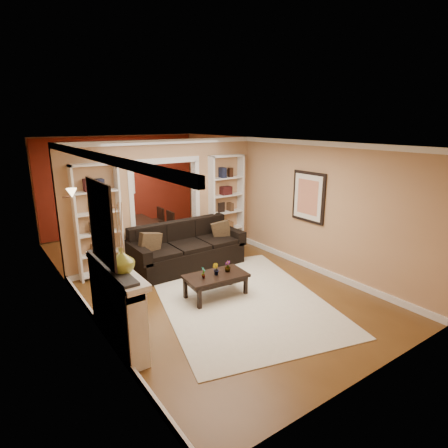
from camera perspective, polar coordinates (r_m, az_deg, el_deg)
floor at (r=7.84m, az=-4.67°, el=-7.72°), size 8.00×8.00×0.00m
ceiling at (r=7.22m, az=-5.15°, el=12.40°), size 8.00×8.00×0.00m
wall_back at (r=11.00m, az=-15.51°, el=5.85°), size 8.00×0.00×8.00m
wall_front at (r=4.58m, az=21.47°, el=-7.82°), size 8.00×0.00×8.00m
wall_left at (r=6.62m, az=-21.97°, el=-0.82°), size 0.00×8.00×8.00m
wall_right at (r=8.73m, az=7.99°, el=3.89°), size 0.00×8.00×8.00m
partition_wall at (r=8.45m, az=-9.01°, el=3.46°), size 4.50×0.15×2.70m
red_back_panel at (r=10.97m, az=-15.45°, el=5.67°), size 4.44×0.04×2.64m
dining_window at (r=10.90m, az=-15.46°, el=6.84°), size 0.78×0.03×0.98m
area_rug at (r=6.83m, az=2.52°, el=-11.27°), size 3.57×4.35×0.01m
sofa at (r=8.09m, az=-5.59°, el=-3.36°), size 2.45×1.06×0.96m
pillow_left at (r=7.64m, az=-11.23°, el=-2.98°), size 0.48×0.21×0.47m
pillow_right at (r=8.45m, az=-0.44°, el=-1.11°), size 0.41×0.27×0.40m
coffee_table at (r=6.83m, az=-1.25°, el=-9.36°), size 1.15×0.69×0.42m
plant_left at (r=6.58m, az=-3.15°, el=-7.39°), size 0.13×0.13×0.21m
plant_center at (r=6.71m, az=-1.26°, el=-6.91°), size 0.13×0.14×0.21m
plant_right at (r=6.84m, az=0.55°, el=-6.47°), size 0.12×0.12×0.20m
bookshelf_left at (r=7.80m, az=-18.64°, el=0.32°), size 0.90×0.30×2.30m
bookshelf_right at (r=9.12m, az=0.29°, el=3.25°), size 0.90×0.30×2.30m
fireplace at (r=5.57m, az=-15.81°, el=-11.80°), size 0.32×1.70×1.16m
vase at (r=5.02m, az=-15.32°, el=-5.45°), size 0.39×0.39×0.35m
mirror at (r=5.10m, az=-18.28°, el=0.17°), size 0.03×0.95×1.10m
wall_sconce at (r=7.06m, az=-22.63°, el=4.09°), size 0.18×0.18×0.22m
framed_art at (r=7.97m, az=12.72°, el=4.03°), size 0.04×0.85×1.05m
dining_table at (r=10.09m, az=-12.71°, el=-1.09°), size 1.54×0.86×0.54m
dining_chair_nw at (r=9.60m, az=-15.10°, el=-1.21°), size 0.46×0.46×0.83m
dining_chair_ne at (r=10.01m, az=-9.19°, el=-0.32°), size 0.43×0.43×0.79m
dining_chair_sw at (r=10.15m, az=-16.28°, el=-0.41°), size 0.43×0.43×0.83m
dining_chair_se at (r=10.53m, az=-10.62°, el=0.39°), size 0.42×0.42×0.78m
chandelier at (r=9.70m, az=-13.15°, el=8.79°), size 0.50×0.50×0.30m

